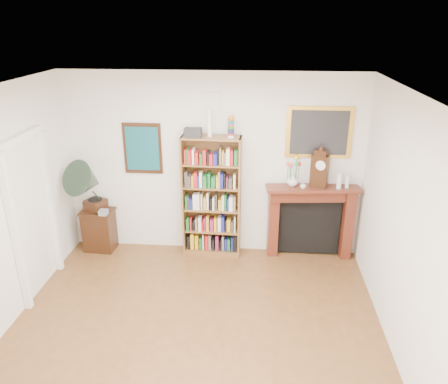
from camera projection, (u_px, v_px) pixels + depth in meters
The scene contains 15 objects.
room at pixel (185, 246), 4.28m from camera, with size 4.51×5.01×2.81m.
door_casing at pixel (31, 203), 5.62m from camera, with size 0.08×1.02×2.17m.
teal_poster at pixel (143, 149), 6.56m from camera, with size 0.58×0.04×0.78m.
small_picture at pixel (211, 103), 6.22m from camera, with size 0.26×0.04×0.30m.
gilt_painting at pixel (319, 133), 6.25m from camera, with size 0.95×0.04×0.75m.
bookshelf at pixel (212, 191), 6.56m from camera, with size 0.88×0.33×2.18m.
side_cabinet at pixel (99, 230), 6.94m from camera, with size 0.50×0.36×0.68m, color black.
fireplace at pixel (310, 215), 6.65m from camera, with size 1.41×0.46×1.17m.
gramophone at pixel (89, 183), 6.51m from camera, with size 0.78×0.84×0.90m.
cd_stack at pixel (103, 212), 6.65m from camera, with size 0.12×0.12×0.08m, color #A5A4B0.
mantel_clock at pixel (320, 169), 6.33m from camera, with size 0.27×0.22×0.56m.
flower_vase at pixel (293, 180), 6.43m from camera, with size 0.17×0.17×0.17m, color silver.
teacup at pixel (303, 187), 6.35m from camera, with size 0.08×0.08×0.06m, color silver.
bottle_left at pixel (339, 181), 6.32m from camera, with size 0.07×0.07×0.24m, color silver.
bottle_right at pixel (347, 181), 6.35m from camera, with size 0.06×0.06×0.20m, color silver.
Camera 1 is at (0.70, -3.73, 3.49)m, focal length 35.00 mm.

